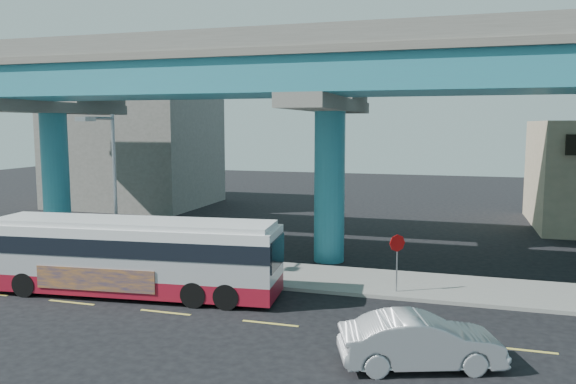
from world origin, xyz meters
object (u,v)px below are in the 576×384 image
(transit_bus, at_px, (134,254))
(sedan, at_px, (421,341))
(parked_car, at_px, (100,243))
(stop_sign, at_px, (397,251))
(street_lamp, at_px, (107,170))

(transit_bus, relative_size, sedan, 2.50)
(parked_car, xyz_separation_m, stop_sign, (14.73, -1.59, 0.91))
(sedan, height_order, stop_sign, stop_sign)
(transit_bus, height_order, stop_sign, transit_bus)
(sedan, xyz_separation_m, parked_car, (-16.04, 8.14, 0.15))
(transit_bus, distance_m, street_lamp, 4.55)
(sedan, height_order, parked_car, parked_car)
(parked_car, bearing_deg, transit_bus, -124.39)
(street_lamp, relative_size, stop_sign, 3.06)
(transit_bus, relative_size, street_lamp, 1.69)
(street_lamp, xyz_separation_m, stop_sign, (12.58, 0.72, -2.99))
(parked_car, bearing_deg, stop_sign, -87.05)
(sedan, bearing_deg, parked_car, 44.07)
(parked_car, distance_m, street_lamp, 5.02)
(parked_car, bearing_deg, street_lamp, -127.91)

